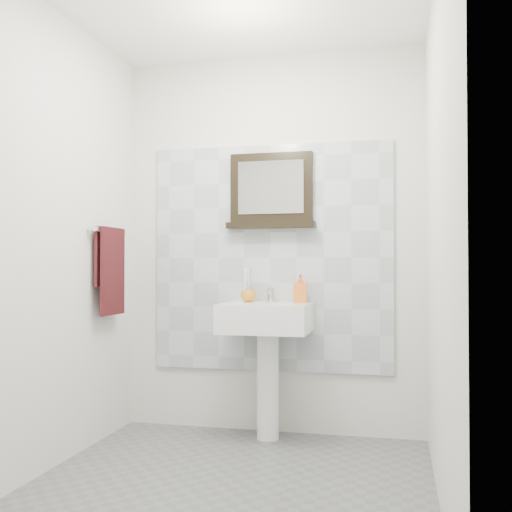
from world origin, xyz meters
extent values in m
cube|color=#595C5E|center=(0.00, 0.00, 0.00)|extent=(2.00, 2.20, 0.01)
cube|color=silver|center=(0.00, 1.10, 1.25)|extent=(2.00, 0.01, 2.50)
cube|color=silver|center=(0.00, -1.10, 1.25)|extent=(2.00, 0.01, 2.50)
cube|color=silver|center=(-1.00, 0.00, 1.25)|extent=(0.01, 2.20, 2.50)
cube|color=silver|center=(1.00, 0.00, 1.25)|extent=(0.01, 2.20, 2.50)
cube|color=#ACB5BA|center=(0.00, 1.09, 1.15)|extent=(1.60, 0.02, 1.50)
cylinder|color=white|center=(0.02, 0.92, 0.34)|extent=(0.14, 0.14, 0.68)
cube|color=white|center=(0.02, 0.86, 0.77)|extent=(0.55, 0.44, 0.18)
cylinder|color=silver|center=(0.02, 0.84, 0.85)|extent=(0.32, 0.32, 0.02)
cylinder|color=#4C4C4F|center=(0.02, 0.84, 0.86)|extent=(0.04, 0.04, 0.00)
cylinder|color=silver|center=(0.02, 1.01, 0.91)|extent=(0.04, 0.04, 0.09)
cylinder|color=silver|center=(0.02, 0.96, 0.93)|extent=(0.02, 0.10, 0.02)
cube|color=silver|center=(0.02, 1.02, 0.96)|extent=(0.02, 0.07, 0.01)
imported|color=orange|center=(-0.13, 0.99, 0.90)|extent=(0.10, 0.10, 0.08)
cylinder|color=white|center=(-0.15, 0.98, 0.97)|extent=(0.01, 0.01, 0.19)
cube|color=white|center=(-0.15, 0.98, 1.07)|extent=(0.01, 0.01, 0.03)
cylinder|color=#537FBF|center=(-0.11, 0.98, 0.97)|extent=(0.01, 0.01, 0.19)
cube|color=#537FBF|center=(-0.11, 0.98, 1.07)|extent=(0.01, 0.01, 0.03)
cylinder|color=white|center=(-0.13, 1.01, 0.97)|extent=(0.01, 0.01, 0.19)
cube|color=white|center=(-0.13, 1.01, 1.07)|extent=(0.01, 0.01, 0.03)
imported|color=#DB4219|center=(0.22, 0.99, 0.95)|extent=(0.09, 0.09, 0.18)
cube|color=black|center=(0.01, 1.07, 1.61)|extent=(0.55, 0.06, 0.46)
cube|color=#99999E|center=(0.01, 1.03, 1.61)|extent=(0.44, 0.01, 0.35)
cube|color=black|center=(0.01, 1.04, 1.36)|extent=(0.59, 0.11, 0.04)
cylinder|color=silver|center=(-0.94, 0.66, 1.32)|extent=(0.03, 0.40, 0.03)
cylinder|color=silver|center=(-0.97, 0.47, 1.32)|extent=(0.05, 0.02, 0.02)
cylinder|color=silver|center=(-0.97, 0.85, 1.32)|extent=(0.05, 0.02, 0.02)
cube|color=#340E11|center=(-0.93, 0.66, 1.05)|extent=(0.02, 0.30, 0.52)
cube|color=#340E11|center=(-0.96, 0.66, 1.14)|extent=(0.02, 0.30, 0.34)
cube|color=#340E11|center=(-0.94, 0.66, 1.32)|extent=(0.06, 0.30, 0.03)
camera|label=1|loc=(0.81, -2.80, 1.08)|focal=42.00mm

